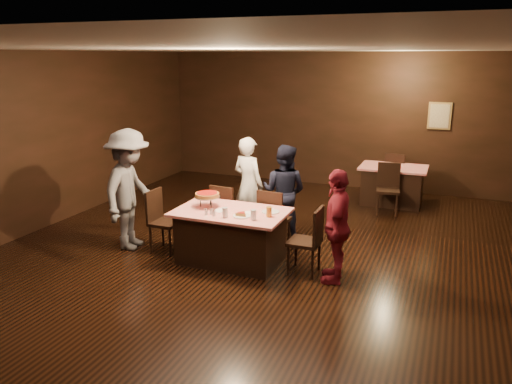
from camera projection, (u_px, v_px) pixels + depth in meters
room at (251, 116)px, 6.59m from camera, size 10.00×10.04×3.02m
main_table at (231, 236)px, 7.22m from camera, size 1.60×1.00×0.77m
back_table at (392, 185)px, 10.06m from camera, size 1.30×0.90×0.77m
chair_far_left at (228, 212)px, 8.01m from camera, size 0.46×0.46×0.95m
chair_far_right at (275, 218)px, 7.73m from camera, size 0.45×0.45×0.95m
chair_end_left at (165, 221)px, 7.59m from camera, size 0.42×0.42×0.95m
chair_end_right at (304, 240)px, 6.81m from camera, size 0.42×0.42×0.95m
chair_back_near at (388, 189)px, 9.41m from camera, size 0.47×0.47×0.95m
chair_back_far at (396, 175)px, 10.57m from camera, size 0.48×0.48×0.95m
diner_white_jacket at (248, 185)px, 8.38m from camera, size 0.68×0.55×1.62m
diner_navy_hoodie at (284, 192)px, 8.11m from camera, size 0.79×0.63×1.55m
diner_grey_knit at (129, 190)px, 7.62m from camera, size 0.85×1.28×1.86m
diner_red_shirt at (337, 226)px, 6.50m from camera, size 0.50×0.94×1.53m
pizza_stand at (207, 195)px, 7.26m from camera, size 0.38×0.38×0.22m
plate_with_slice at (242, 215)px, 6.86m from camera, size 0.25×0.25×0.06m
plate_empty at (271, 212)px, 7.06m from camera, size 0.25×0.25×0.01m
glass_front_left at (225, 212)px, 6.82m from camera, size 0.08×0.08×0.14m
glass_front_right at (253, 215)px, 6.72m from camera, size 0.08×0.08×0.14m
glass_amber at (269, 212)px, 6.84m from camera, size 0.08×0.08×0.14m
condiments at (211, 212)px, 6.92m from camera, size 0.17×0.10×0.09m
napkin_center at (250, 213)px, 7.01m from camera, size 0.19×0.19×0.01m
napkin_left at (220, 210)px, 7.13m from camera, size 0.21×0.21×0.01m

